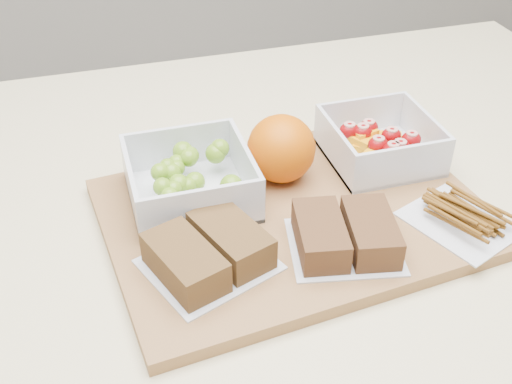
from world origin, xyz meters
TOP-DOWN VIEW (x-y plane):
  - cutting_board at (0.03, -0.02)m, footprint 0.45×0.34m
  - grape_container at (-0.08, 0.04)m, footprint 0.14×0.14m
  - fruit_container at (0.17, 0.05)m, footprint 0.13×0.13m
  - orange at (0.03, 0.05)m, footprint 0.08×0.08m
  - sandwich_bag_left at (-0.09, -0.08)m, footprint 0.15×0.14m
  - sandwich_bag_center at (0.06, -0.09)m, footprint 0.13×0.12m
  - pretzel_bag at (0.20, -0.09)m, footprint 0.13×0.14m

SIDE VIEW (x-z plane):
  - cutting_board at x=0.03m, z-range 0.90..0.92m
  - pretzel_bag at x=0.20m, z-range 0.92..0.94m
  - sandwich_bag_center at x=0.06m, z-range 0.92..0.95m
  - sandwich_bag_left at x=-0.09m, z-range 0.92..0.95m
  - fruit_container at x=0.17m, z-range 0.91..0.96m
  - grape_container at x=-0.08m, z-range 0.91..0.97m
  - orange at x=0.03m, z-range 0.92..1.00m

